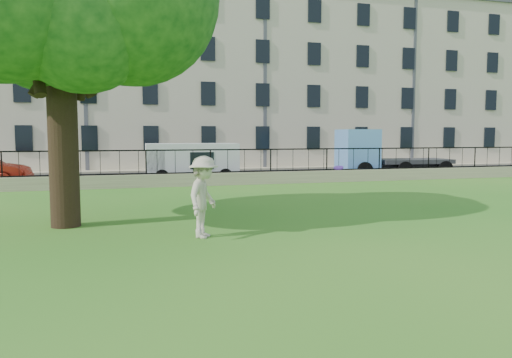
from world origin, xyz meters
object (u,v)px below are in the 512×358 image
object	(u,v)px
frisbee	(339,168)
man	(204,197)
blue_truck	(393,153)
white_van	(192,162)

from	to	relation	value
frisbee	man	bearing A→B (deg)	-169.64
man	blue_truck	bearing A→B (deg)	-13.37
frisbee	white_van	size ratio (longest dim) A/B	0.06
white_van	blue_truck	size ratio (longest dim) A/B	0.72
man	blue_truck	world-z (taller)	blue_truck
man	blue_truck	xyz separation A→B (m)	(13.91, 14.46, 0.39)
frisbee	blue_truck	size ratio (longest dim) A/B	0.04
man	white_van	size ratio (longest dim) A/B	0.41
frisbee	blue_truck	bearing A→B (deg)	53.67
white_van	blue_truck	distance (m)	11.94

